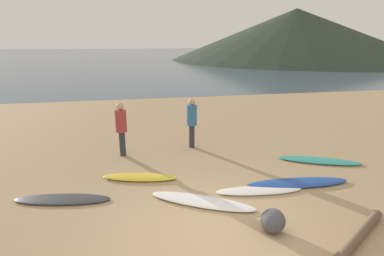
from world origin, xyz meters
TOP-DOWN VIEW (x-y plane):
  - ground_plane at (0.00, 10.00)m, footprint 120.00×120.00m
  - ocean_water at (0.00, 63.86)m, footprint 140.00×100.00m
  - headland_hill at (27.03, 46.08)m, footprint 43.14×43.14m
  - surfboard_0 at (-3.09, 1.84)m, footprint 2.25×0.92m
  - surfboard_1 at (-1.32, 2.63)m, footprint 2.02×0.94m
  - surfboard_2 at (0.02, 1.11)m, footprint 2.40×1.65m
  - surfboard_3 at (1.49, 1.36)m, footprint 2.17×0.68m
  - surfboard_4 at (2.61, 1.53)m, footprint 2.69×0.75m
  - surfboard_5 at (4.03, 2.76)m, footprint 2.42×1.47m
  - person_0 at (0.50, 4.76)m, footprint 0.34×0.34m
  - person_1 at (-1.79, 4.43)m, footprint 0.34×0.34m
  - driftwood_log at (2.48, -0.76)m, footprint 2.02×1.36m
  - beach_rock_far at (1.11, -0.17)m, footprint 0.47×0.47m

SIDE VIEW (x-z plane):
  - ground_plane at x=0.00m, z-range -0.20..0.00m
  - ocean_water at x=0.00m, z-range 0.00..0.00m
  - surfboard_0 at x=-3.09m, z-range 0.00..0.06m
  - surfboard_3 at x=1.49m, z-range 0.00..0.06m
  - surfboard_5 at x=4.03m, z-range 0.00..0.07m
  - surfboard_2 at x=0.02m, z-range 0.00..0.08m
  - surfboard_4 at x=2.61m, z-range 0.00..0.09m
  - surfboard_1 at x=-1.32m, z-range 0.00..0.10m
  - driftwood_log at x=2.48m, z-range 0.00..0.17m
  - beach_rock_far at x=1.11m, z-range 0.00..0.47m
  - person_0 at x=0.50m, z-range 0.15..1.83m
  - person_1 at x=-1.79m, z-range 0.15..1.85m
  - headland_hill at x=27.03m, z-range 0.00..8.56m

